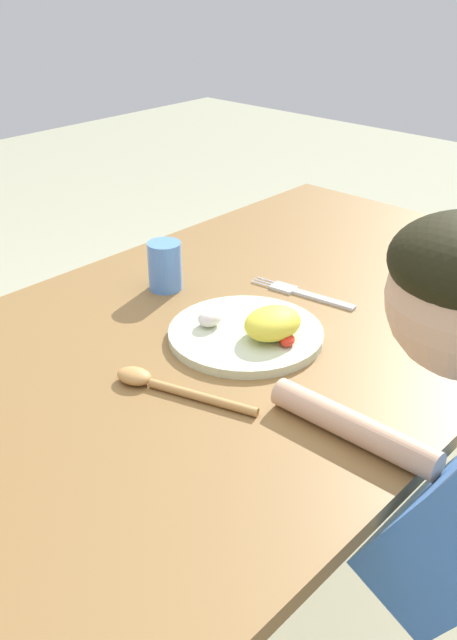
{
  "coord_description": "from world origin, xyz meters",
  "views": [
    {
      "loc": [
        -0.86,
        -0.7,
        1.26
      ],
      "look_at": [
        -0.08,
        0.01,
        0.69
      ],
      "focal_mm": 39.33,
      "sensor_mm": 36.0,
      "label": 1
    }
  ],
  "objects_px": {
    "plate": "(253,331)",
    "drinking_cup": "(165,266)",
    "spoon": "(161,384)",
    "fork": "(304,294)"
  },
  "relations": [
    {
      "from": "fork",
      "to": "drinking_cup",
      "type": "relative_size",
      "value": 2.33
    },
    {
      "from": "spoon",
      "to": "drinking_cup",
      "type": "xyz_separation_m",
      "value": [
        0.25,
        0.25,
        0.04
      ]
    },
    {
      "from": "spoon",
      "to": "fork",
      "type": "bearing_deg",
      "value": -101.45
    },
    {
      "from": "plate",
      "to": "spoon",
      "type": "relative_size",
      "value": 1.14
    },
    {
      "from": "fork",
      "to": "plate",
      "type": "bearing_deg",
      "value": 94.16
    },
    {
      "from": "plate",
      "to": "fork",
      "type": "height_order",
      "value": "plate"
    },
    {
      "from": "drinking_cup",
      "to": "plate",
      "type": "bearing_deg",
      "value": -98.63
    },
    {
      "from": "spoon",
      "to": "drinking_cup",
      "type": "relative_size",
      "value": 2.44
    },
    {
      "from": "plate",
      "to": "spoon",
      "type": "bearing_deg",
      "value": 179.17
    },
    {
      "from": "plate",
      "to": "drinking_cup",
      "type": "relative_size",
      "value": 2.79
    }
  ]
}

